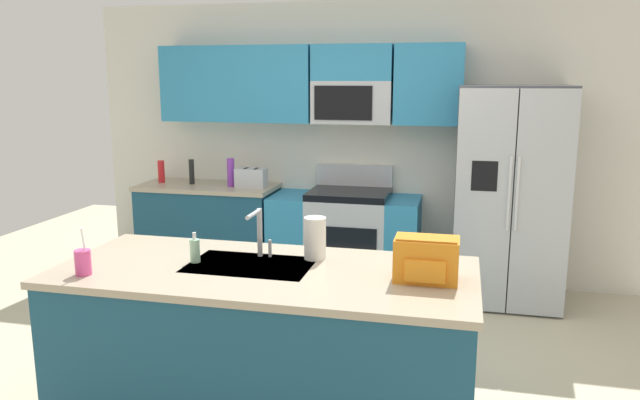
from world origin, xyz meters
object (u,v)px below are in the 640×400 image
bottle_red (161,172)px  paper_towel_roll (315,238)px  sink_faucet (259,229)px  toaster (251,178)px  range_oven (345,239)px  refrigerator (509,196)px  bottle_purple (231,172)px  soap_dispenser (195,250)px  backpack (426,258)px  pepper_mill (192,172)px  drink_cup_pink (83,262)px

bottle_red → paper_towel_roll: size_ratio=0.90×
sink_faucet → toaster: bearing=110.8°
range_oven → refrigerator: (1.43, -0.07, 0.48)m
bottle_purple → soap_dispenser: bearing=-73.3°
range_oven → bottle_purple: (-1.09, -0.04, 0.59)m
paper_towel_roll → backpack: size_ratio=0.75×
paper_towel_roll → backpack: (0.64, -0.24, -0.00)m
refrigerator → backpack: size_ratio=5.78×
range_oven → soap_dispenser: bearing=-99.7°
pepper_mill → toaster: bearing=-4.6°
pepper_mill → soap_dispenser: bearing=-64.6°
range_oven → pepper_mill: (-1.51, -0.00, 0.58)m
range_oven → refrigerator: 1.51m
bottle_red → soap_dispenser: bearing=-58.6°
soap_dispenser → backpack: bearing=-0.9°
paper_towel_roll → backpack: 0.68m
toaster → drink_cup_pink: (0.01, -2.63, -0.02)m
pepper_mill → sink_faucet: size_ratio=0.85×
bottle_purple → paper_towel_roll: 2.47m
drink_cup_pink → soap_dispenser: size_ratio=1.48×
refrigerator → pepper_mill: refrigerator is taller
soap_dispenser → paper_towel_roll: (0.64, 0.22, 0.05)m
sink_faucet → paper_towel_roll: 0.32m
bottle_purple → soap_dispenser: (0.69, -2.30, -0.06)m
range_oven → pepper_mill: 1.62m
bottle_purple → bottle_red: bearing=176.1°
toaster → pepper_mill: size_ratio=1.17×
range_oven → pepper_mill: size_ratio=5.70×
bottle_red → soap_dispenser: size_ratio=1.27×
bottle_red → backpack: (2.71, -2.37, 0.01)m
bottle_purple → backpack: bearing=-49.8°
soap_dispenser → backpack: size_ratio=0.53×
range_oven → backpack: (0.87, -2.36, 0.57)m
soap_dispenser → paper_towel_roll: 0.67m
range_oven → backpack: 2.58m
bottle_red → paper_towel_roll: bearing=-45.8°
bottle_red → drink_cup_pink: bearing=-70.3°
toaster → bottle_purple: bearing=176.5°
bottle_red → bottle_purple: bearing=-3.9°
pepper_mill → backpack: pepper_mill is taller
range_oven → refrigerator: size_ratio=0.74×
refrigerator → sink_faucet: (-1.51, -2.10, 0.14)m
pepper_mill → bottle_purple: bottle_purple is taller
paper_towel_roll → refrigerator: bearing=59.8°
toaster → sink_faucet: bearing=-69.2°
toaster → soap_dispenser: toaster is taller
bottle_red → soap_dispenser: bottle_red is taller
refrigerator → toaster: refrigerator is taller
drink_cup_pink → pepper_mill: bearing=103.3°
bottle_red → backpack: size_ratio=0.67×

